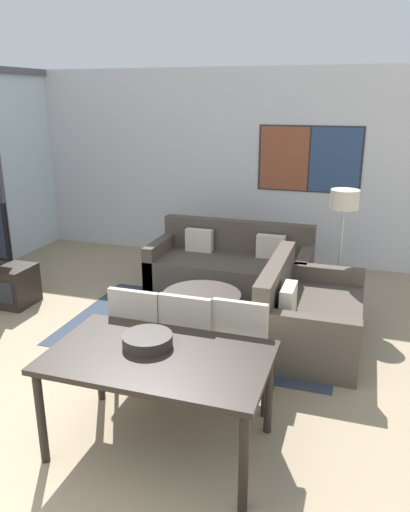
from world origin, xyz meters
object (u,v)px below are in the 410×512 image
sofa_side (304,317)px  dining_chair_centre (190,341)px  dining_table (159,365)px  dining_chair_right (243,347)px  sofa_main (231,268)px  fruit_bowl (147,339)px  floor_lamp (344,210)px  dining_chair_left (141,334)px  coffee_table (202,302)px

sofa_side → dining_chair_centre: dining_chair_centre is taller
dining_table → dining_chair_right: 0.82m
sofa_main → dining_table: sofa_main is taller
dining_table → fruit_bowl: (-0.12, 0.09, 0.12)m
dining_chair_right → fruit_bowl: dining_chair_right is taller
sofa_side → dining_table: bearing=158.3°
dining_chair_right → floor_lamp: bearing=75.6°
dining_table → dining_chair_right: bearing=57.8°
dining_table → dining_chair_left: size_ratio=1.59×
dining_table → fruit_bowl: bearing=141.9°
sofa_main → floor_lamp: floor_lamp is taller
dining_chair_left → coffee_table: bearing=85.5°
dining_table → floor_lamp: floor_lamp is taller
dining_table → dining_chair_centre: bearing=90.0°
sofa_main → coffee_table: (0.00, -1.24, 0.02)m
sofa_main → coffee_table: 1.24m
dining_table → sofa_side: bearing=68.3°
dining_table → dining_chair_left: bearing=124.1°
sofa_main → dining_chair_right: dining_chair_right is taller
fruit_bowl → floor_lamp: size_ratio=0.25×
sofa_main → floor_lamp: 1.63m
dining_table → dining_chair_right: dining_chair_right is taller
dining_chair_centre → dining_chair_left: bearing=-178.5°
dining_table → floor_lamp: 3.21m
sofa_main → fruit_bowl: sofa_main is taller
sofa_main → dining_chair_centre: dining_chair_centre is taller
sofa_side → dining_chair_centre: 1.51m
sofa_side → fruit_bowl: sofa_side is taller
coffee_table → dining_chair_left: size_ratio=0.89×
floor_lamp → dining_table: bearing=-108.8°
sofa_side → floor_lamp: floor_lamp is taller
sofa_side → fruit_bowl: (-0.89, -1.83, 0.51)m
dining_chair_right → fruit_bowl: (-0.55, -0.58, 0.27)m
sofa_main → dining_chair_left: size_ratio=2.13×
dining_chair_centre → fruit_bowl: 0.62m
dining_chair_right → dining_chair_left: bearing=-176.9°
dining_chair_right → coffee_table: bearing=121.2°
dining_chair_left → fruit_bowl: (0.31, -0.54, 0.27)m
sofa_main → floor_lamp: (1.35, -0.16, 0.90)m
dining_table → dining_chair_left: dining_chair_left is taller
coffee_table → fruit_bowl: size_ratio=2.40×
sofa_side → fruit_bowl: 2.10m
dining_chair_left → floor_lamp: size_ratio=0.68×
coffee_table → floor_lamp: floor_lamp is taller
fruit_bowl → coffee_table: bearing=96.4°
dining_chair_left → fruit_bowl: 0.67m
sofa_side → dining_chair_left: (-1.19, -1.29, 0.24)m
dining_chair_centre → floor_lamp: bearing=66.5°
sofa_side → dining_chair_centre: size_ratio=1.59×
coffee_table → dining_table: dining_table is taller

